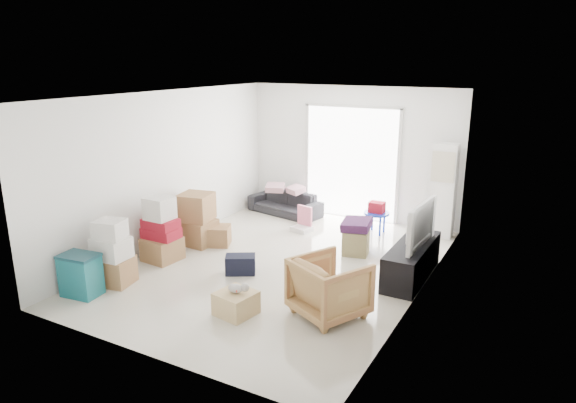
% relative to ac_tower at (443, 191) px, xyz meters
% --- Properties ---
extents(room_shell, '(4.98, 6.48, 3.18)m').
position_rel_ac_tower_xyz_m(room_shell, '(-1.95, -2.65, 0.48)').
color(room_shell, beige).
rests_on(room_shell, ground).
extents(sliding_door, '(2.10, 0.04, 2.33)m').
position_rel_ac_tower_xyz_m(sliding_door, '(-1.95, 0.33, 0.37)').
color(sliding_door, white).
rests_on(sliding_door, room_shell).
extents(ac_tower, '(0.45, 0.30, 1.75)m').
position_rel_ac_tower_xyz_m(ac_tower, '(0.00, 0.00, 0.00)').
color(ac_tower, white).
rests_on(ac_tower, room_shell).
extents(tv_console, '(0.48, 1.60, 0.53)m').
position_rel_ac_tower_xyz_m(tv_console, '(0.05, -2.12, -0.61)').
color(tv_console, black).
rests_on(tv_console, room_shell).
extents(television, '(0.72, 1.18, 0.15)m').
position_rel_ac_tower_xyz_m(television, '(0.05, -2.12, -0.27)').
color(television, black).
rests_on(television, tv_console).
extents(sofa, '(1.68, 0.78, 0.63)m').
position_rel_ac_tower_xyz_m(sofa, '(-3.23, -0.15, -0.56)').
color(sofa, '#232327').
rests_on(sofa, room_shell).
extents(pillow_left, '(0.50, 0.45, 0.13)m').
position_rel_ac_tower_xyz_m(pillow_left, '(-3.45, -0.19, -0.18)').
color(pillow_left, '#C38EA0').
rests_on(pillow_left, sofa).
extents(pillow_right, '(0.46, 0.42, 0.12)m').
position_rel_ac_tower_xyz_m(pillow_right, '(-2.98, -0.14, -0.18)').
color(pillow_right, '#C38EA0').
rests_on(pillow_right, sofa).
extents(armchair, '(1.09, 1.07, 0.85)m').
position_rel_ac_tower_xyz_m(armchair, '(-0.56, -3.80, -0.45)').
color(armchair, tan).
rests_on(armchair, room_shell).
extents(storage_bins, '(0.57, 0.43, 0.61)m').
position_rel_ac_tower_xyz_m(storage_bins, '(-3.85, -4.94, -0.57)').
color(storage_bins, '#145F69').
rests_on(storage_bins, room_shell).
extents(box_stack_a, '(0.61, 0.54, 0.98)m').
position_rel_ac_tower_xyz_m(box_stack_a, '(-3.75, -4.44, -0.44)').
color(box_stack_a, '#996445').
rests_on(box_stack_a, room_shell).
extents(box_stack_b, '(0.58, 0.57, 1.07)m').
position_rel_ac_tower_xyz_m(box_stack_b, '(-3.75, -3.39, -0.41)').
color(box_stack_b, '#996445').
rests_on(box_stack_b, room_shell).
extents(box_stack_c, '(0.64, 0.62, 0.93)m').
position_rel_ac_tower_xyz_m(box_stack_c, '(-3.72, -2.51, -0.42)').
color(box_stack_c, '#996445').
rests_on(box_stack_c, room_shell).
extents(loose_box, '(0.55, 0.55, 0.34)m').
position_rel_ac_tower_xyz_m(loose_box, '(-3.37, -2.38, -0.70)').
color(loose_box, '#996445').
rests_on(loose_box, room_shell).
extents(duffel_bag, '(0.53, 0.47, 0.29)m').
position_rel_ac_tower_xyz_m(duffel_bag, '(-2.31, -3.24, -0.73)').
color(duffel_bag, black).
rests_on(duffel_bag, room_shell).
extents(ottoman, '(0.49, 0.49, 0.42)m').
position_rel_ac_tower_xyz_m(ottoman, '(-1.05, -1.61, -0.67)').
color(ottoman, '#918654').
rests_on(ottoman, room_shell).
extents(blanket, '(0.52, 0.52, 0.14)m').
position_rel_ac_tower_xyz_m(blanket, '(-1.05, -1.61, -0.39)').
color(blanket, '#461F4F').
rests_on(blanket, ottoman).
extents(kids_table, '(0.48, 0.48, 0.61)m').
position_rel_ac_tower_xyz_m(kids_table, '(-1.10, -0.42, -0.44)').
color(kids_table, '#112FB9').
rests_on(kids_table, room_shell).
extents(toy_walker, '(0.41, 0.37, 0.47)m').
position_rel_ac_tower_xyz_m(toy_walker, '(-2.39, -0.95, -0.74)').
color(toy_walker, silver).
rests_on(toy_walker, room_shell).
extents(wood_crate, '(0.53, 0.53, 0.30)m').
position_rel_ac_tower_xyz_m(wood_crate, '(-1.63, -4.36, -0.72)').
color(wood_crate, '#D2B579').
rests_on(wood_crate, room_shell).
extents(plush_bunny, '(0.29, 0.16, 0.14)m').
position_rel_ac_tower_xyz_m(plush_bunny, '(-1.60, -4.35, -0.50)').
color(plush_bunny, '#B2ADA8').
rests_on(plush_bunny, wood_crate).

